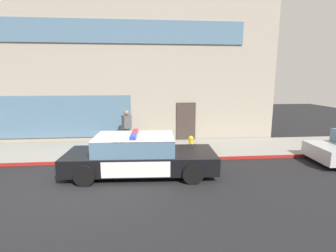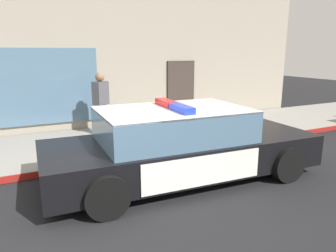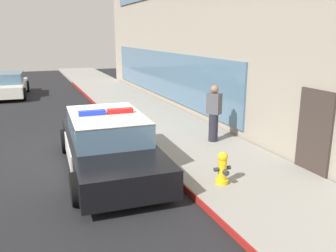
{
  "view_description": "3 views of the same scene",
  "coord_description": "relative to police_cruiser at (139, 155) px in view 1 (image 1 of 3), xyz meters",
  "views": [
    {
      "loc": [
        1.99,
        -7.98,
        3.33
      ],
      "look_at": [
        2.96,
        2.2,
        1.42
      ],
      "focal_mm": 27.32,
      "sensor_mm": 36.0,
      "label": 1
    },
    {
      "loc": [
        -1.0,
        -4.4,
        2.41
      ],
      "look_at": [
        1.99,
        1.59,
        0.83
      ],
      "focal_mm": 33.96,
      "sensor_mm": 36.0,
      "label": 2
    },
    {
      "loc": [
        10.17,
        -1.11,
        3.33
      ],
      "look_at": [
        2.83,
        1.88,
        1.24
      ],
      "focal_mm": 37.7,
      "sensor_mm": 36.0,
      "label": 3
    }
  ],
  "objects": [
    {
      "name": "ground",
      "position": [
        -1.8,
        -0.69,
        -0.68
      ],
      "size": [
        48.0,
        48.0,
        0.0
      ],
      "primitive_type": "plane",
      "color": "black"
    },
    {
      "name": "pedestrian_on_sidewalk",
      "position": [
        -0.62,
        3.35,
        0.33
      ],
      "size": [
        0.48,
        0.43,
        1.71
      ],
      "rotation": [
        0.0,
        0.0,
        5.28
      ],
      "color": "#23232D",
      "rests_on": "sidewalk"
    },
    {
      "name": "curb_red_paint",
      "position": [
        -1.8,
        1.2,
        -0.61
      ],
      "size": [
        28.8,
        0.04,
        0.14
      ],
      "primitive_type": "cube",
      "color": "maroon",
      "rests_on": "ground"
    },
    {
      "name": "police_cruiser",
      "position": [
        0.0,
        0.0,
        0.0
      ],
      "size": [
        5.27,
        2.35,
        1.49
      ],
      "rotation": [
        0.0,
        0.0,
        -0.05
      ],
      "color": "black",
      "rests_on": "ground"
    },
    {
      "name": "storefront_building",
      "position": [
        -4.71,
        8.74,
        3.17
      ],
      "size": [
        23.6,
        8.88,
        7.7
      ],
      "color": "gray",
      "rests_on": "ground"
    },
    {
      "name": "sidewalk",
      "position": [
        -1.8,
        2.76,
        -0.61
      ],
      "size": [
        48.0,
        3.09,
        0.15
      ],
      "primitive_type": "cube",
      "color": "gray",
      "rests_on": "ground"
    },
    {
      "name": "fire_hydrant",
      "position": [
        2.22,
        1.98,
        -0.18
      ],
      "size": [
        0.34,
        0.39,
        0.73
      ],
      "color": "gold",
      "rests_on": "sidewalk"
    }
  ]
}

